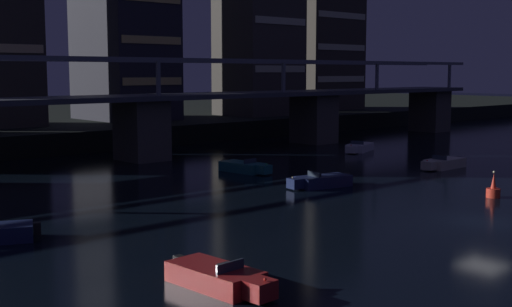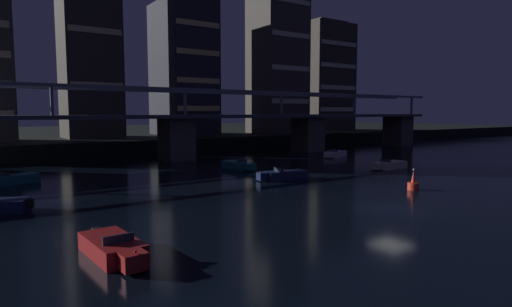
{
  "view_description": "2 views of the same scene",
  "coord_description": "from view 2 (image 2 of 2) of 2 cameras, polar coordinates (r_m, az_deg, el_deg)",
  "views": [
    {
      "loc": [
        -33.22,
        -18.72,
        8.15
      ],
      "look_at": [
        -3.37,
        14.95,
        2.68
      ],
      "focal_mm": 47.38,
      "sensor_mm": 36.0,
      "label": 1
    },
    {
      "loc": [
        -22.89,
        -17.68,
        6.31
      ],
      "look_at": [
        1.59,
        18.23,
        2.11
      ],
      "focal_mm": 29.8,
      "sensor_mm": 36.0,
      "label": 2
    }
  ],
  "objects": [
    {
      "name": "ground_plane",
      "position": [
        29.6,
        17.76,
        -7.05
      ],
      "size": [
        400.0,
        400.0,
        0.0
      ],
      "primitive_type": "plane",
      "color": "black"
    },
    {
      "name": "far_riverbank",
      "position": [
        103.03,
        -21.41,
        2.24
      ],
      "size": [
        240.0,
        80.0,
        2.2
      ],
      "primitive_type": "cube",
      "color": "black",
      "rests_on": "ground"
    },
    {
      "name": "river_bridge",
      "position": [
        57.15,
        -10.66,
        3.25
      ],
      "size": [
        97.83,
        6.4,
        9.38
      ],
      "color": "#4C4944",
      "rests_on": "ground"
    },
    {
      "name": "tower_west_tall",
      "position": [
        76.76,
        -21.62,
        17.86
      ],
      "size": [
        8.66,
        8.22,
        42.31
      ],
      "color": "#38332D",
      "rests_on": "far_riverbank"
    },
    {
      "name": "tower_central",
      "position": [
        80.88,
        -9.73,
        11.17
      ],
      "size": [
        8.84,
        12.57,
        24.66
      ],
      "color": "#282833",
      "rests_on": "far_riverbank"
    },
    {
      "name": "tower_east_tall",
      "position": [
        86.88,
        2.92,
        13.29
      ],
      "size": [
        9.83,
        8.72,
        32.04
      ],
      "color": "#423D38",
      "rests_on": "far_riverbank"
    },
    {
      "name": "tower_east_low",
      "position": [
        100.36,
        9.11,
        10.06
      ],
      "size": [
        11.52,
        9.4,
        24.65
      ],
      "color": "#38332D",
      "rests_on": "far_riverbank"
    },
    {
      "name": "speedboat_near_left",
      "position": [
        19.97,
        -18.56,
        -11.93
      ],
      "size": [
        2.06,
        5.22,
        1.16
      ],
      "color": "maroon",
      "rests_on": "ground"
    },
    {
      "name": "speedboat_near_center",
      "position": [
        40.13,
        3.74,
        -2.93
      ],
      "size": [
        5.23,
        2.47,
        1.16
      ],
      "color": "#19234C",
      "rests_on": "ground"
    },
    {
      "name": "speedboat_near_right",
      "position": [
        47.81,
        -2.37,
        -1.56
      ],
      "size": [
        2.1,
        5.23,
        1.16
      ],
      "color": "#196066",
      "rests_on": "ground"
    },
    {
      "name": "speedboat_mid_left",
      "position": [
        43.36,
        -30.02,
        -3.03
      ],
      "size": [
        5.06,
        3.15,
        1.16
      ],
      "color": "#196066",
      "rests_on": "ground"
    },
    {
      "name": "speedboat_mid_center",
      "position": [
        61.48,
        10.55,
        -0.07
      ],
      "size": [
        5.09,
        3.08,
        1.16
      ],
      "color": "silver",
      "rests_on": "ground"
    },
    {
      "name": "speedboat_mid_right",
      "position": [
        50.11,
        17.4,
        -1.48
      ],
      "size": [
        5.2,
        1.86,
        1.16
      ],
      "color": "beige",
      "rests_on": "ground"
    },
    {
      "name": "channel_buoy",
      "position": [
        37.07,
        20.35,
        -3.88
      ],
      "size": [
        0.9,
        0.9,
        1.76
      ],
      "color": "red",
      "rests_on": "ground"
    }
  ]
}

